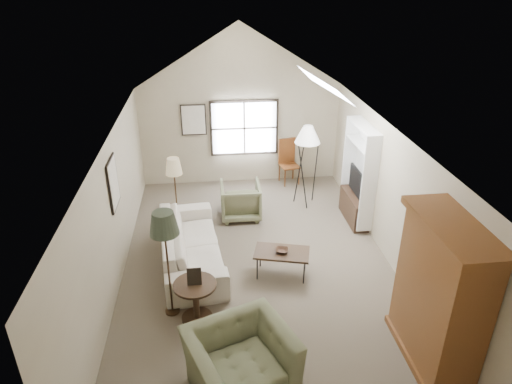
{
  "coord_description": "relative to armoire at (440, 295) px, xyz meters",
  "views": [
    {
      "loc": [
        -0.82,
        -6.98,
        5.05
      ],
      "look_at": [
        0.0,
        0.4,
        1.4
      ],
      "focal_mm": 32.0,
      "sensor_mm": 36.0,
      "label": 1
    }
  ],
  "objects": [
    {
      "name": "room_shell",
      "position": [
        -2.18,
        2.4,
        2.11
      ],
      "size": [
        5.01,
        8.01,
        4.0
      ],
      "color": "brown",
      "rests_on": "ground"
    },
    {
      "name": "window",
      "position": [
        -2.08,
        6.36,
        0.35
      ],
      "size": [
        1.72,
        0.08,
        1.42
      ],
      "primitive_type": "cube",
      "color": "black",
      "rests_on": "room_shell"
    },
    {
      "name": "skylight",
      "position": [
        -0.88,
        3.3,
        2.12
      ],
      "size": [
        0.8,
        1.2,
        0.52
      ],
      "primitive_type": null,
      "color": "white",
      "rests_on": "room_shell"
    },
    {
      "name": "wall_art",
      "position": [
        -4.06,
        4.34,
        0.63
      ],
      "size": [
        1.97,
        3.71,
        0.88
      ],
      "color": "black",
      "rests_on": "room_shell"
    },
    {
      "name": "armoire",
      "position": [
        0.0,
        0.0,
        0.0
      ],
      "size": [
        0.6,
        1.5,
        2.2
      ],
      "primitive_type": "cube",
      "color": "brown",
      "rests_on": "ground"
    },
    {
      "name": "tv_alcove",
      "position": [
        0.16,
        4.0,
        0.05
      ],
      "size": [
        0.32,
        1.3,
        2.1
      ],
      "primitive_type": "cube",
      "color": "white",
      "rests_on": "ground"
    },
    {
      "name": "media_console",
      "position": [
        0.14,
        4.0,
        -0.8
      ],
      "size": [
        0.34,
        1.18,
        0.6
      ],
      "primitive_type": "cube",
      "color": "#382316",
      "rests_on": "ground"
    },
    {
      "name": "tv_panel",
      "position": [
        0.14,
        4.0,
        -0.18
      ],
      "size": [
        0.05,
        0.9,
        0.55
      ],
      "primitive_type": "cube",
      "color": "black",
      "rests_on": "media_console"
    },
    {
      "name": "sofa",
      "position": [
        -3.41,
        2.77,
        -0.7
      ],
      "size": [
        1.33,
        2.8,
        0.79
      ],
      "primitive_type": "imported",
      "rotation": [
        0.0,
        0.0,
        1.67
      ],
      "color": "beige",
      "rests_on": "ground"
    },
    {
      "name": "armchair_near",
      "position": [
        -2.72,
        -0.21,
        -0.68
      ],
      "size": [
        1.63,
        1.53,
        0.85
      ],
      "primitive_type": "imported",
      "rotation": [
        0.0,
        0.0,
        0.37
      ],
      "color": "#555D41",
      "rests_on": "ground"
    },
    {
      "name": "armchair_far",
      "position": [
        -2.34,
        4.43,
        -0.7
      ],
      "size": [
        0.87,
        0.9,
        0.81
      ],
      "primitive_type": "imported",
      "rotation": [
        0.0,
        0.0,
        3.13
      ],
      "color": "#6B6D4C",
      "rests_on": "ground"
    },
    {
      "name": "coffee_table",
      "position": [
        -1.78,
        2.16,
        -0.85
      ],
      "size": [
        1.08,
        0.77,
        0.5
      ],
      "primitive_type": "cube",
      "rotation": [
        0.0,
        0.0,
        -0.26
      ],
      "color": "#342415",
      "rests_on": "ground"
    },
    {
      "name": "bowl",
      "position": [
        -1.78,
        2.16,
        -0.57
      ],
      "size": [
        0.29,
        0.29,
        0.06
      ],
      "primitive_type": "imported",
      "rotation": [
        0.0,
        0.0,
        -0.26
      ],
      "color": "#3D2318",
      "rests_on": "coffee_table"
    },
    {
      "name": "side_table",
      "position": [
        -3.31,
        1.17,
        -0.76
      ],
      "size": [
        0.74,
        0.74,
        0.68
      ],
      "primitive_type": "cylinder",
      "rotation": [
        0.0,
        0.0,
        0.1
      ],
      "color": "#382617",
      "rests_on": "ground"
    },
    {
      "name": "side_chair",
      "position": [
        -0.94,
        6.1,
        -0.52
      ],
      "size": [
        0.54,
        0.54,
        1.16
      ],
      "primitive_type": "cube",
      "rotation": [
        0.0,
        0.0,
        0.22
      ],
      "color": "brown",
      "rests_on": "ground"
    },
    {
      "name": "tripod_lamp",
      "position": [
        -0.79,
        4.88,
        -0.11
      ],
      "size": [
        0.72,
        0.72,
        1.97
      ],
      "primitive_type": null,
      "rotation": [
        0.0,
        0.0,
        0.32
      ],
      "color": "white",
      "rests_on": "ground"
    },
    {
      "name": "dark_lamp",
      "position": [
        -3.71,
        1.37,
        -0.16
      ],
      "size": [
        0.5,
        0.5,
        1.89
      ],
      "primitive_type": null,
      "rotation": [
        0.0,
        0.0,
        0.1
      ],
      "color": "#252C1F",
      "rests_on": "ground"
    },
    {
      "name": "tan_lamp",
      "position": [
        -3.71,
        3.97,
        -0.25
      ],
      "size": [
        0.37,
        0.37,
        1.7
      ],
      "primitive_type": null,
      "rotation": [
        0.0,
        0.0,
        0.1
      ],
      "color": "tan",
      "rests_on": "ground"
    }
  ]
}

